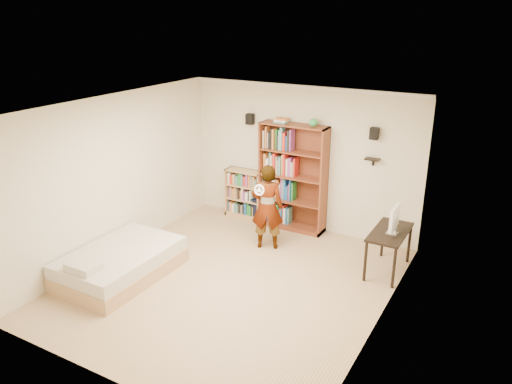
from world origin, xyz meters
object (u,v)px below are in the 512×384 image
tall_bookshelf (293,178)px  person (267,207)px  low_bookshelf (245,194)px  computer_desk (388,251)px  daybed (120,260)px

tall_bookshelf → person: bearing=-91.2°
tall_bookshelf → low_bookshelf: (-1.07, 0.04, -0.52)m
tall_bookshelf → low_bookshelf: 1.19m
low_bookshelf → computer_desk: bearing=-14.8°
computer_desk → daybed: bearing=-148.4°
tall_bookshelf → daybed: bearing=-117.1°
tall_bookshelf → daybed: 3.44m
computer_desk → daybed: 4.22m
daybed → person: bearing=53.3°
daybed → low_bookshelf: bearing=81.3°
computer_desk → person: 2.13m
computer_desk → person: person is taller
low_bookshelf → daybed: bearing=-98.7°
tall_bookshelf → daybed: size_ratio=1.07×
daybed → person: person is taller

